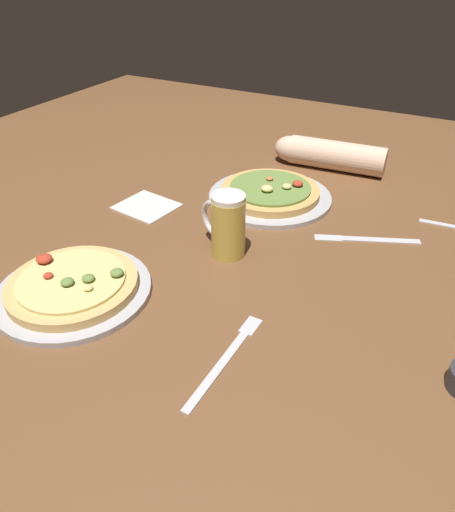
% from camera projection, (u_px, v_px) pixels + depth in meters
% --- Properties ---
extents(ground_plane, '(2.40, 2.40, 0.03)m').
position_uv_depth(ground_plane, '(228.00, 270.00, 0.97)').
color(ground_plane, brown).
extents(pizza_plate_near, '(0.29, 0.29, 0.05)m').
position_uv_depth(pizza_plate_near, '(73.00, 287.00, 0.87)').
color(pizza_plate_near, '#B2B2B7').
rests_on(pizza_plate_near, ground_plane).
extents(pizza_plate_far, '(0.31, 0.31, 0.05)m').
position_uv_depth(pizza_plate_far, '(270.00, 194.00, 1.19)').
color(pizza_plate_far, '#B2B2B7').
rests_on(pizza_plate_far, ground_plane).
extents(beer_mug_dark, '(0.12, 0.08, 0.14)m').
position_uv_depth(beer_mug_dark, '(227.00, 225.00, 0.95)').
color(beer_mug_dark, gold).
rests_on(beer_mug_dark, ground_plane).
extents(napkin_folded, '(0.15, 0.14, 0.01)m').
position_uv_depth(napkin_folded, '(147.00, 206.00, 1.16)').
color(napkin_folded, silver).
rests_on(napkin_folded, ground_plane).
extents(fork_left, '(0.03, 0.23, 0.01)m').
position_uv_depth(fork_left, '(226.00, 357.00, 0.74)').
color(fork_left, silver).
rests_on(fork_left, ground_plane).
extents(knife_spare, '(0.22, 0.11, 0.01)m').
position_uv_depth(knife_spare, '(366.00, 239.00, 1.03)').
color(knife_spare, silver).
rests_on(knife_spare, ground_plane).
extents(diner_arm, '(0.32, 0.10, 0.08)m').
position_uv_depth(diner_arm, '(325.00, 154.00, 1.34)').
color(diner_arm, beige).
rests_on(diner_arm, ground_plane).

